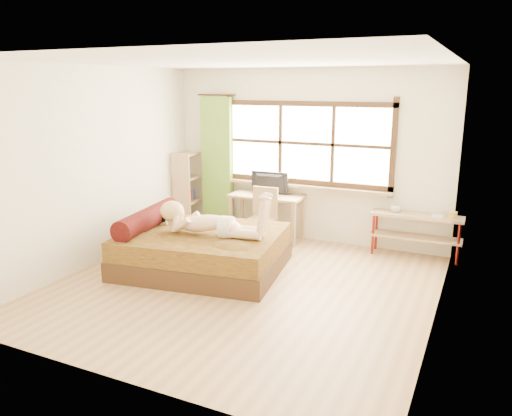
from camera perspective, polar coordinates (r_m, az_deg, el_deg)
The scene contains 18 objects.
floor at distance 6.28m, azimuth -1.53°, elevation -8.99°, with size 4.50×4.50×0.00m, color #9E754C.
ceiling at distance 5.79m, azimuth -1.71°, elevation 16.45°, with size 4.50×4.50×0.00m, color white.
wall_back at distance 7.93m, azimuth 5.77°, elevation 5.93°, with size 4.50×4.50×0.00m, color silver.
wall_front at distance 4.06m, azimuth -16.10°, elevation -2.26°, with size 4.50×4.50×0.00m, color silver.
wall_left at distance 7.17m, azimuth -17.92°, elevation 4.48°, with size 4.50×4.50×0.00m, color silver.
wall_right at distance 5.29m, azimuth 20.71°, elevation 1.07°, with size 4.50×4.50×0.00m, color silver.
window at distance 7.88m, azimuth 5.73°, elevation 7.05°, with size 2.80×0.16×1.46m.
curtain at distance 8.49m, azimuth -4.47°, elevation 5.12°, with size 0.55×0.10×2.20m, color #578424.
bed at distance 6.82m, azimuth -6.47°, elevation -4.64°, with size 2.31×1.96×0.79m.
woman at distance 6.53m, azimuth -5.29°, elevation -0.41°, with size 1.46×0.42×0.63m, color beige, non-canonical shape.
kitten at distance 7.16m, azimuth -10.66°, elevation -0.85°, with size 0.31×0.13×0.25m, color black, non-canonical shape.
desk at distance 7.99m, azimuth 1.24°, elevation 0.84°, with size 1.19×0.57×0.73m.
monitor at distance 7.97m, azimuth 1.39°, elevation 2.84°, with size 0.62×0.08×0.36m, color black.
chair at distance 7.65m, azimuth 0.78°, elevation -0.70°, with size 0.42×0.42×0.92m.
pipe_shelf at distance 7.54m, azimuth 17.94°, elevation -1.96°, with size 1.28×0.34×0.72m.
cup at distance 7.53m, azimuth 15.71°, elevation -0.07°, with size 0.14×0.14×0.11m, color gray.
book at distance 7.48m, azimuth 19.45°, elevation -0.80°, with size 0.16×0.21×0.02m, color gray.
bookshelf at distance 8.78m, azimuth -7.69°, elevation 2.17°, with size 0.38×0.60×1.33m.
Camera 1 is at (2.62, -5.16, 2.44)m, focal length 35.00 mm.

